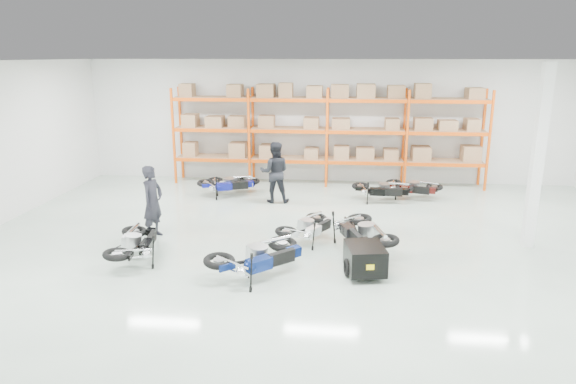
# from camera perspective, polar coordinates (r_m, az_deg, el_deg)

# --- Properties ---
(room) EXTENTS (18.00, 18.00, 18.00)m
(room) POSITION_cam_1_polar(r_m,az_deg,el_deg) (12.38, 3.60, 3.81)
(room) COLOR #B4C8B6
(room) RESTS_ON ground
(pallet_rack) EXTENTS (11.28, 0.98, 3.62)m
(pallet_rack) POSITION_cam_1_polar(r_m,az_deg,el_deg) (18.75, 4.39, 7.63)
(pallet_rack) COLOR #E8510C
(pallet_rack) RESTS_ON ground
(structural_column) EXTENTS (0.25, 0.25, 4.50)m
(structural_column) POSITION_cam_1_polar(r_m,az_deg,el_deg) (13.72, 25.99, 3.41)
(structural_column) COLOR white
(structural_column) RESTS_ON ground
(moto_blue_centre) EXTENTS (2.11, 2.07, 1.28)m
(moto_blue_centre) POSITION_cam_1_polar(r_m,az_deg,el_deg) (11.03, -3.31, -6.52)
(moto_blue_centre) COLOR #071546
(moto_blue_centre) RESTS_ON ground
(moto_silver_left) EXTENTS (1.55, 1.85, 1.08)m
(moto_silver_left) POSITION_cam_1_polar(r_m,az_deg,el_deg) (13.11, 2.29, -3.42)
(moto_silver_left) COLOR silver
(moto_silver_left) RESTS_ON ground
(moto_black_far_left) EXTENTS (1.13, 1.91, 1.17)m
(moto_black_far_left) POSITION_cam_1_polar(r_m,az_deg,el_deg) (12.39, -16.57, -4.94)
(moto_black_far_left) COLOR black
(moto_black_far_left) RESTS_ON ground
(moto_touring_right) EXTENTS (1.57, 2.18, 1.27)m
(moto_touring_right) POSITION_cam_1_polar(r_m,az_deg,el_deg) (12.68, 8.26, -3.76)
(moto_touring_right) COLOR black
(moto_touring_right) RESTS_ON ground
(trailer) EXTENTS (0.94, 1.69, 0.69)m
(trailer) POSITION_cam_1_polar(r_m,az_deg,el_deg) (11.25, 8.54, -7.32)
(trailer) COLOR black
(trailer) RESTS_ON ground
(moto_back_a) EXTENTS (1.95, 1.48, 1.13)m
(moto_back_a) POSITION_cam_1_polar(r_m,az_deg,el_deg) (17.50, -6.68, 1.30)
(moto_back_a) COLOR navy
(moto_back_a) RESTS_ON ground
(moto_back_b) EXTENTS (1.58, 0.79, 1.02)m
(moto_back_b) POSITION_cam_1_polar(r_m,az_deg,el_deg) (17.78, -6.20, 1.36)
(moto_back_b) COLOR silver
(moto_back_b) RESTS_ON ground
(moto_back_c) EXTENTS (1.76, 0.93, 1.11)m
(moto_back_c) POSITION_cam_1_polar(r_m,az_deg,el_deg) (16.98, 10.48, 0.69)
(moto_back_c) COLOR black
(moto_back_c) RESTS_ON ground
(moto_back_d) EXTENTS (1.81, 1.29, 1.06)m
(moto_back_d) POSITION_cam_1_polar(r_m,az_deg,el_deg) (17.56, 13.69, 0.90)
(moto_back_d) COLOR #400F0C
(moto_back_d) RESTS_ON ground
(person_left) EXTENTS (0.62, 0.79, 1.91)m
(person_left) POSITION_cam_1_polar(r_m,az_deg,el_deg) (13.77, -14.80, -1.06)
(person_left) COLOR black
(person_left) RESTS_ON ground
(person_back) EXTENTS (1.01, 0.82, 1.98)m
(person_back) POSITION_cam_1_polar(r_m,az_deg,el_deg) (16.54, -1.49, 2.21)
(person_back) COLOR black
(person_back) RESTS_ON ground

